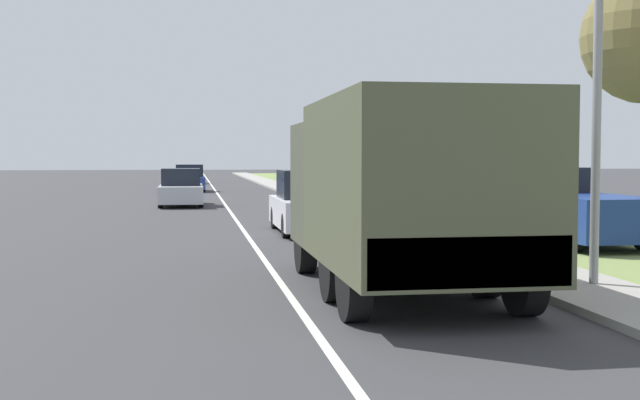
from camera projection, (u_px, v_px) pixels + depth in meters
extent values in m
plane|color=#38383A|center=(220.00, 198.00, 41.10)|extent=(180.00, 180.00, 0.00)
cube|color=silver|center=(220.00, 198.00, 41.10)|extent=(0.12, 120.00, 0.00)
cube|color=#9E9B93|center=(307.00, 196.00, 41.81)|extent=(1.80, 120.00, 0.12)
cube|color=olive|center=(389.00, 196.00, 42.51)|extent=(7.00, 120.00, 0.02)
cube|color=#474C38|center=(367.00, 183.00, 14.70)|extent=(2.59, 1.83, 2.16)
cube|color=#4C5138|center=(416.00, 182.00, 11.48)|extent=(2.59, 4.70, 2.41)
cube|color=#474C38|center=(470.00, 262.00, 9.26)|extent=(2.47, 0.10, 0.60)
cube|color=red|center=(389.00, 247.00, 9.07)|extent=(0.12, 0.06, 0.12)
cube|color=red|center=(550.00, 244.00, 9.38)|extent=(0.12, 0.06, 0.12)
cylinder|color=black|center=(306.00, 245.00, 14.49)|extent=(0.30, 1.01, 1.01)
cylinder|color=black|center=(428.00, 243.00, 14.85)|extent=(0.30, 1.01, 1.01)
cylinder|color=black|center=(353.00, 282.00, 10.20)|extent=(0.30, 1.01, 1.01)
cylinder|color=black|center=(524.00, 278.00, 10.57)|extent=(0.30, 1.01, 1.01)
cylinder|color=black|center=(334.00, 267.00, 11.59)|extent=(0.30, 1.01, 1.01)
cylinder|color=black|center=(485.00, 264.00, 11.96)|extent=(0.30, 1.01, 1.01)
cube|color=silver|center=(310.00, 212.00, 22.18)|extent=(1.85, 4.36, 0.77)
cube|color=black|center=(309.00, 184.00, 22.23)|extent=(1.63, 1.96, 0.78)
cylinder|color=black|center=(275.00, 218.00, 23.44)|extent=(0.20, 0.64, 0.64)
cylinder|color=black|center=(330.00, 217.00, 23.70)|extent=(0.20, 0.64, 0.64)
cylinder|color=black|center=(286.00, 226.00, 20.69)|extent=(0.20, 0.64, 0.64)
cylinder|color=black|center=(349.00, 225.00, 20.95)|extent=(0.20, 0.64, 0.64)
cube|color=#B7BABF|center=(181.00, 194.00, 34.30)|extent=(1.83, 4.53, 0.70)
cube|color=black|center=(181.00, 177.00, 34.35)|extent=(1.61, 2.04, 0.72)
cylinder|color=black|center=(163.00, 197.00, 35.62)|extent=(0.20, 0.64, 0.64)
cylinder|color=black|center=(200.00, 197.00, 35.87)|extent=(0.20, 0.64, 0.64)
cylinder|color=black|center=(161.00, 200.00, 32.76)|extent=(0.20, 0.64, 0.64)
cylinder|color=black|center=(201.00, 200.00, 33.01)|extent=(0.20, 0.64, 0.64)
cube|color=navy|center=(190.00, 183.00, 48.50)|extent=(1.83, 3.97, 0.72)
cube|color=black|center=(190.00, 171.00, 48.54)|extent=(1.61, 1.79, 0.74)
cylinder|color=black|center=(176.00, 186.00, 49.63)|extent=(0.20, 0.64, 0.64)
cylinder|color=black|center=(203.00, 185.00, 49.89)|extent=(0.20, 0.64, 0.64)
cylinder|color=black|center=(176.00, 187.00, 47.13)|extent=(0.20, 0.64, 0.64)
cylinder|color=black|center=(204.00, 187.00, 47.39)|extent=(0.20, 0.64, 0.64)
cube|color=#336B3D|center=(188.00, 177.00, 62.94)|extent=(1.84, 4.06, 0.64)
cube|color=black|center=(188.00, 169.00, 62.99)|extent=(1.62, 1.83, 0.67)
cylinder|color=black|center=(178.00, 179.00, 64.10)|extent=(0.20, 0.64, 0.64)
cylinder|color=black|center=(199.00, 179.00, 64.36)|extent=(0.20, 0.64, 0.64)
cylinder|color=black|center=(177.00, 180.00, 61.54)|extent=(0.20, 0.64, 0.64)
cylinder|color=black|center=(199.00, 180.00, 61.80)|extent=(0.20, 0.64, 0.64)
cube|color=navy|center=(572.00, 216.00, 19.29)|extent=(1.97, 5.17, 0.84)
cube|color=black|center=(546.00, 182.00, 20.72)|extent=(1.81, 2.17, 0.75)
cube|color=navy|center=(595.00, 199.00, 18.19)|extent=(1.97, 3.00, 0.12)
cylinder|color=black|center=(510.00, 222.00, 20.85)|extent=(0.24, 0.76, 0.76)
cylinder|color=black|center=(573.00, 221.00, 21.12)|extent=(0.24, 0.76, 0.76)
cylinder|color=black|center=(572.00, 235.00, 17.49)|extent=(0.24, 0.76, 0.76)
cylinder|color=gray|center=(598.00, 41.00, 12.32)|extent=(0.14, 0.14, 7.54)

